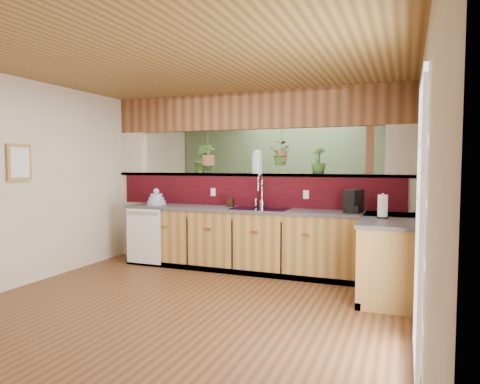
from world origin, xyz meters
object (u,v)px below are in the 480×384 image
at_px(soap_dispenser, 230,200).
at_px(shelving_console, 267,217).
at_px(dish_stack, 156,200).
at_px(paper_towel, 383,207).
at_px(faucet, 261,189).
at_px(glass_jar, 257,162).
at_px(coffee_maker, 353,202).

bearing_deg(soap_dispenser, shelving_console, 93.31).
distance_m(dish_stack, paper_towel, 3.39).
relative_size(faucet, shelving_console, 0.37).
xyz_separation_m(faucet, paper_towel, (1.71, -0.63, -0.14)).
xyz_separation_m(soap_dispenser, glass_jar, (0.32, 0.27, 0.57)).
height_order(faucet, coffee_maker, faucet).
bearing_deg(faucet, shelving_console, 105.23).
distance_m(dish_stack, soap_dispenser, 1.20).
bearing_deg(dish_stack, glass_jar, 14.42).
height_order(paper_towel, glass_jar, glass_jar).
bearing_deg(paper_towel, soap_dispenser, 164.99).
relative_size(paper_towel, glass_jar, 0.83).
height_order(coffee_maker, paper_towel, coffee_maker).
xyz_separation_m(paper_towel, shelving_console, (-2.29, 2.75, -0.53)).
bearing_deg(glass_jar, paper_towel, -24.77).
distance_m(dish_stack, glass_jar, 1.67).
relative_size(coffee_maker, glass_jar, 0.85).
height_order(faucet, dish_stack, faucet).
relative_size(faucet, coffee_maker, 1.66).
xyz_separation_m(coffee_maker, paper_towel, (0.38, -0.44, -0.01)).
distance_m(dish_stack, coffee_maker, 2.98).
height_order(dish_stack, glass_jar, glass_jar).
bearing_deg(coffee_maker, soap_dispenser, -161.67).
bearing_deg(soap_dispenser, glass_jar, 39.77).
relative_size(dish_stack, soap_dispenser, 1.53).
bearing_deg(shelving_console, faucet, -92.81).
height_order(faucet, paper_towel, faucet).
bearing_deg(faucet, paper_towel, -20.11).
bearing_deg(glass_jar, faucet, -59.80).
xyz_separation_m(dish_stack, shelving_console, (1.07, 2.29, -0.48)).
xyz_separation_m(dish_stack, paper_towel, (3.36, -0.46, 0.05)).
bearing_deg(shelving_console, coffee_maker, -68.45).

